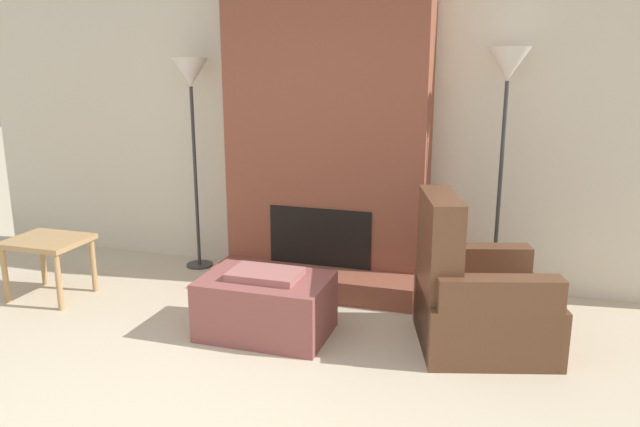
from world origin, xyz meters
TOP-DOWN VIEW (x-y plane):
  - wall_back at (0.00, 2.77)m, footprint 6.98×0.06m
  - fireplace at (0.00, 2.53)m, footprint 1.67×0.74m
  - ottoman at (-0.08, 1.37)m, footprint 0.86×0.58m
  - armchair at (1.29, 1.62)m, footprint 1.02×1.00m
  - side_table at (-1.97, 1.50)m, footprint 0.58×0.49m
  - floor_lamp_left at (-1.21, 2.53)m, footprint 0.31×0.31m
  - floor_lamp_right at (1.39, 2.53)m, footprint 0.31×0.31m

SIDE VIEW (x-z plane):
  - ottoman at x=-0.08m, z-range -0.02..0.44m
  - armchair at x=1.29m, z-range -0.21..0.81m
  - side_table at x=-1.97m, z-range 0.17..0.65m
  - fireplace at x=0.00m, z-range -0.08..2.52m
  - wall_back at x=0.00m, z-range 0.00..2.60m
  - floor_lamp_left at x=-1.21m, z-range 0.69..2.55m
  - floor_lamp_right at x=1.39m, z-range 0.72..2.65m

